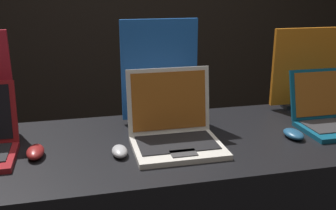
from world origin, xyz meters
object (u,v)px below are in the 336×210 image
promo_stand_middle (160,74)px  mouse_back (294,134)px  laptop_back (336,114)px  promo_stand_back (304,71)px  mouse_middle (120,151)px  laptop_middle (174,128)px  mouse_front (35,152)px

promo_stand_middle → mouse_back: bearing=-32.7°
laptop_back → promo_stand_back: bearing=90.0°
mouse_middle → laptop_back: 0.96m
laptop_middle → mouse_front: bearing=179.8°
mouse_middle → promo_stand_back: size_ratio=0.26×
promo_stand_back → laptop_back: bearing=-90.0°
mouse_back → promo_stand_back: bearing=55.3°
promo_stand_middle → laptop_back: promo_stand_middle is taller
mouse_back → mouse_front: bearing=177.2°
laptop_middle → laptop_back: bearing=2.3°
mouse_front → laptop_middle: (0.52, -0.00, 0.05)m
mouse_back → mouse_middle: bearing=-179.3°
laptop_middle → promo_stand_back: bearing=22.8°
mouse_middle → laptop_back: bearing=5.1°
promo_stand_middle → promo_stand_back: promo_stand_middle is taller
mouse_middle → mouse_back: 0.71m
mouse_middle → laptop_back: (0.96, 0.08, 0.04)m
mouse_back → laptop_back: bearing=17.2°
mouse_front → laptop_back: laptop_back is taller
mouse_front → laptop_back: size_ratio=0.34×
mouse_middle → laptop_back: size_ratio=0.29×
promo_stand_back → mouse_middle: bearing=-159.1°
mouse_front → promo_stand_back: 1.30m
laptop_back → mouse_back: (-0.25, -0.08, -0.04)m
laptop_back → promo_stand_middle: bearing=162.1°
mouse_middle → promo_stand_back: (0.96, 0.37, 0.17)m
laptop_middle → promo_stand_middle: 0.31m
promo_stand_middle → mouse_back: 0.62m
mouse_front → mouse_back: (1.01, -0.05, -0.00)m
laptop_middle → promo_stand_back: 0.81m
laptop_back → mouse_back: laptop_back is taller
mouse_front → mouse_middle: size_ratio=1.18×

